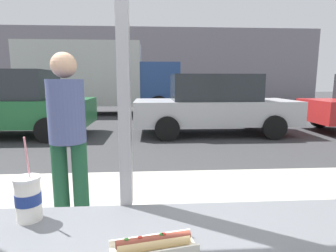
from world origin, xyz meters
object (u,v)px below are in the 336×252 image
hotdog_tray_near (154,244)px  parked_car_silver (214,104)px  soda_cup_left (28,198)px  box_truck (98,77)px  pedestrian (68,132)px  parked_car_green (8,104)px

hotdog_tray_near → parked_car_silver: parked_car_silver is taller
soda_cup_left → hotdog_tray_near: 0.53m
hotdog_tray_near → box_truck: (-2.46, 12.20, 0.72)m
soda_cup_left → box_truck: 12.15m
soda_cup_left → parked_car_silver: size_ratio=0.07×
soda_cup_left → hotdog_tray_near: size_ratio=1.15×
soda_cup_left → pedestrian: bearing=100.9°
parked_car_green → pedestrian: size_ratio=2.75×
soda_cup_left → hotdog_tray_near: (0.47, -0.22, -0.07)m
hotdog_tray_near → parked_car_silver: 7.22m
parked_car_green → box_truck: (1.49, 5.21, 0.82)m
parked_car_green → box_truck: box_truck is taller
soda_cup_left → pedestrian: size_ratio=0.20×
soda_cup_left → parked_car_silver: bearing=71.3°
hotdog_tray_near → pedestrian: (-0.75, 1.66, 0.06)m
hotdog_tray_near → pedestrian: 1.82m
parked_car_green → hotdog_tray_near: bearing=-60.6°
soda_cup_left → box_truck: bearing=99.4°
hotdog_tray_near → parked_car_silver: (1.81, 6.99, -0.15)m
hotdog_tray_near → box_truck: box_truck is taller
hotdog_tray_near → parked_car_silver: bearing=75.5°
parked_car_silver → pedestrian: (-2.56, -5.32, 0.21)m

